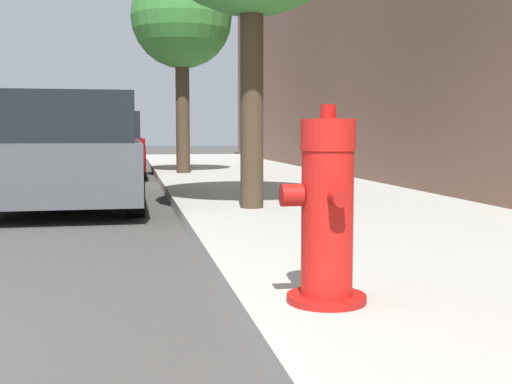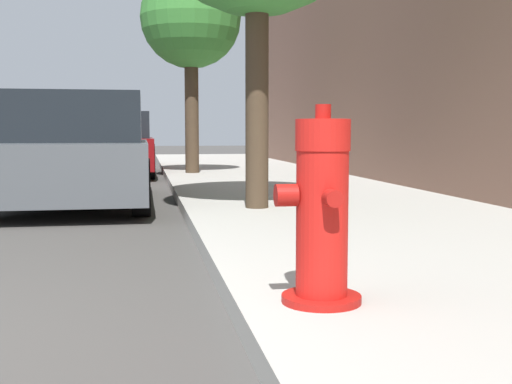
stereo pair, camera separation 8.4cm
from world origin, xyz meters
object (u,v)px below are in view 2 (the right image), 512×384
(fire_hydrant, at_px, (321,214))
(street_tree_far, at_px, (191,20))
(parked_car_near, at_px, (75,153))
(parked_car_mid, at_px, (109,145))

(fire_hydrant, xyz_separation_m, street_tree_far, (0.13, 9.50, 2.47))
(fire_hydrant, xyz_separation_m, parked_car_near, (-1.62, 5.42, 0.11))
(parked_car_near, bearing_deg, parked_car_mid, 88.80)
(fire_hydrant, bearing_deg, parked_car_mid, 97.79)
(parked_car_near, distance_m, street_tree_far, 5.02)
(fire_hydrant, xyz_separation_m, parked_car_mid, (-1.50, 11.00, 0.10))
(fire_hydrant, bearing_deg, street_tree_far, 89.23)
(fire_hydrant, distance_m, parked_car_mid, 11.10)
(street_tree_far, bearing_deg, fire_hydrant, -90.77)
(fire_hydrant, distance_m, street_tree_far, 9.81)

